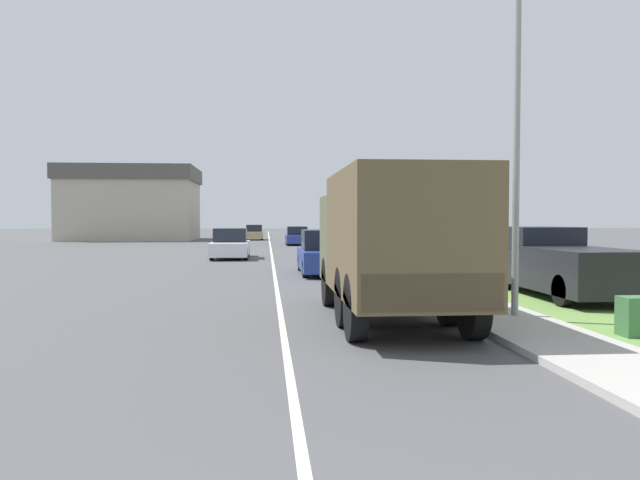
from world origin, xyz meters
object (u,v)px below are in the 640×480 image
at_px(car_fourth_ahead, 254,233).
at_px(pickup_truck, 559,263).
at_px(car_second_ahead, 230,245).
at_px(lamp_post, 507,107).
at_px(military_truck, 392,239).
at_px(car_nearest_ahead, 324,254).
at_px(car_third_ahead, 297,237).

relative_size(car_fourth_ahead, pickup_truck, 0.73).
distance_m(car_second_ahead, lamp_post, 22.19).
distance_m(car_fourth_ahead, lamp_post, 49.67).
distance_m(car_second_ahead, pickup_truck, 19.58).
distance_m(car_fourth_ahead, pickup_truck, 46.21).
height_order(car_second_ahead, car_fourth_ahead, car_second_ahead).
xyz_separation_m(military_truck, car_nearest_ahead, (-0.36, 11.04, -0.94)).
distance_m(military_truck, car_fourth_ahead, 49.12).
bearing_deg(car_nearest_ahead, car_second_ahead, 112.94).
height_order(car_nearest_ahead, car_third_ahead, car_nearest_ahead).
distance_m(car_nearest_ahead, car_second_ahead, 10.43).
xyz_separation_m(military_truck, lamp_post, (2.31, -0.19, 2.67)).
bearing_deg(car_fourth_ahead, lamp_post, -83.03).
distance_m(car_nearest_ahead, pickup_truck, 9.31).
distance_m(car_nearest_ahead, car_third_ahead, 25.86).
bearing_deg(car_fourth_ahead, car_nearest_ahead, -84.96).
height_order(military_truck, car_third_ahead, military_truck).
bearing_deg(car_second_ahead, pickup_truck, -60.19).
xyz_separation_m(car_third_ahead, pickup_truck, (5.42, -33.24, 0.23)).
bearing_deg(car_third_ahead, car_fourth_ahead, 106.58).
height_order(military_truck, car_fourth_ahead, military_truck).
relative_size(car_third_ahead, car_fourth_ahead, 1.09).
bearing_deg(lamp_post, car_third_ahead, 93.73).
bearing_deg(military_truck, lamp_post, -4.72).
height_order(military_truck, car_second_ahead, military_truck).
xyz_separation_m(car_fourth_ahead, lamp_post, (6.01, -49.16, 3.68)).
distance_m(car_nearest_ahead, car_fourth_ahead, 38.08).
distance_m(military_truck, car_nearest_ahead, 11.08).
xyz_separation_m(car_third_ahead, car_fourth_ahead, (-3.60, 12.08, 0.00)).
bearing_deg(car_nearest_ahead, car_third_ahead, 89.44).
bearing_deg(car_second_ahead, lamp_post, -72.09).
bearing_deg(car_nearest_ahead, car_fourth_ahead, 95.04).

